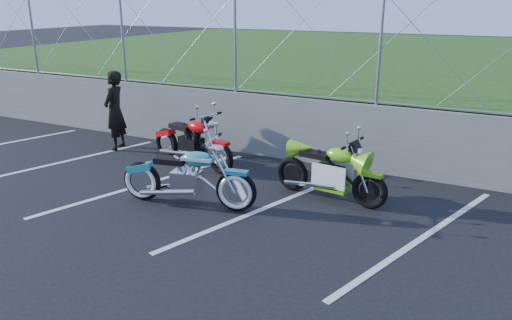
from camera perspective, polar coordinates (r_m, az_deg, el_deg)
The scene contains 9 objects.
ground at distance 7.25m, azimuth -1.89°, elevation -8.09°, with size 90.00×90.00×0.00m, color black.
retaining_wall at distance 10.05m, azimuth 7.75°, elevation 3.18°, with size 30.00×0.22×1.30m, color slate.
grass_field at distance 19.62m, azimuth 17.75°, elevation 9.68°, with size 30.00×20.00×1.30m, color #224712.
chain_link_fence at distance 9.77m, azimuth 8.16°, elevation 12.58°, with size 28.00×0.03×2.00m.
parking_lines at distance 7.67m, azimuth 9.73°, elevation -6.83°, with size 18.29×4.31×0.01m.
cruiser_turquoise at distance 8.00m, azimuth -7.64°, elevation -2.13°, with size 2.28×0.72×1.14m.
naked_orange at distance 9.91m, azimuth -7.21°, elevation 1.89°, with size 2.15×0.77×1.09m.
sportbike_green at distance 8.27m, azimuth 8.59°, elevation -1.56°, with size 2.01×0.71×1.04m.
person_standing at distance 11.33m, azimuth -15.85°, elevation 5.45°, with size 0.63×0.41×1.73m, color black.
Camera 1 is at (3.17, -5.69, 3.18)m, focal length 35.00 mm.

